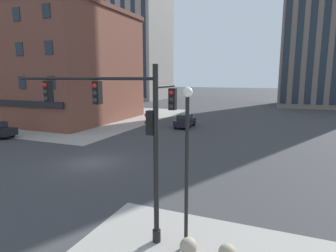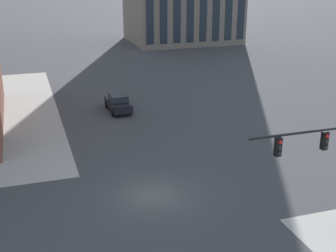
% 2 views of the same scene
% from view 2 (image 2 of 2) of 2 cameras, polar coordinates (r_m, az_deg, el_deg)
% --- Properties ---
extents(ground_plane, '(320.00, 320.00, 0.00)m').
position_cam_2_polar(ground_plane, '(29.22, -1.86, -8.50)').
color(ground_plane, '#38383A').
extents(car_cross_westbound, '(2.00, 4.46, 1.68)m').
position_cam_2_polar(car_cross_westbound, '(44.75, -6.16, 2.95)').
color(car_cross_westbound, black).
rests_on(car_cross_westbound, ground).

